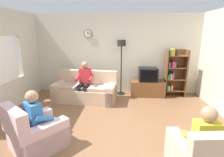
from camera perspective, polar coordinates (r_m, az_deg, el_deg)
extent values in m
plane|color=brown|center=(4.08, -0.61, -15.93)|extent=(12.00, 12.00, 0.00)
cube|color=beige|center=(6.21, 1.46, 7.93)|extent=(6.20, 0.12, 2.70)
cylinder|color=brown|center=(6.21, -7.79, 14.28)|extent=(0.28, 0.03, 0.28)
cylinder|color=white|center=(6.20, -7.82, 14.28)|extent=(0.24, 0.01, 0.24)
cube|color=black|center=(6.19, -7.84, 14.56)|extent=(0.02, 0.01, 0.09)
cube|color=black|center=(6.18, -7.46, 14.29)|extent=(0.11, 0.01, 0.01)
cube|color=beige|center=(6.47, -25.25, 7.27)|extent=(0.12, 1.10, 1.20)
cube|color=tan|center=(5.58, -8.70, -5.05)|extent=(1.97, 1.02, 0.42)
cube|color=tan|center=(5.78, -7.75, 0.33)|extent=(1.91, 0.38, 0.48)
cube|color=tan|center=(5.36, -0.15, -4.92)|extent=(0.30, 0.86, 0.56)
cube|color=tan|center=(5.88, -16.54, -3.78)|extent=(0.30, 0.86, 0.56)
cube|color=tan|center=(5.32, -3.86, -2.95)|extent=(0.66, 0.74, 0.10)
cube|color=tan|center=(5.64, -13.79, -2.35)|extent=(0.66, 0.74, 0.10)
cube|color=brown|center=(6.08, 11.34, -3.04)|extent=(1.10, 0.56, 0.52)
cube|color=black|center=(6.32, 11.08, -2.11)|extent=(1.10, 0.04, 0.03)
cube|color=black|center=(5.94, 11.59, 1.30)|extent=(0.60, 0.48, 0.44)
cube|color=black|center=(5.70, 11.89, 0.73)|extent=(0.50, 0.01, 0.36)
cube|color=brown|center=(6.10, 17.03, 1.68)|extent=(0.04, 0.36, 1.55)
cube|color=brown|center=(6.27, 22.74, 1.52)|extent=(0.04, 0.36, 1.55)
cube|color=brown|center=(6.34, 19.52, 1.95)|extent=(0.64, 0.02, 1.55)
cube|color=brown|center=(6.33, 19.47, -3.53)|extent=(0.60, 0.34, 0.02)
cube|color=#267F4C|center=(6.22, 17.38, -2.69)|extent=(0.04, 0.28, 0.18)
cube|color=silver|center=(6.23, 17.78, -2.82)|extent=(0.03, 0.28, 0.15)
cube|color=#72338C|center=(6.24, 18.22, -2.86)|extent=(0.04, 0.28, 0.14)
cube|color=gold|center=(6.25, 18.66, -2.70)|extent=(0.04, 0.28, 0.18)
cube|color=brown|center=(6.22, 19.77, -0.14)|extent=(0.60, 0.34, 0.02)
cube|color=#267F4C|center=(6.12, 17.65, 0.65)|extent=(0.04, 0.28, 0.15)
cube|color=#267F4C|center=(6.12, 18.08, 0.86)|extent=(0.04, 0.28, 0.20)
cube|color=gold|center=(6.14, 18.50, 0.73)|extent=(0.04, 0.28, 0.17)
cube|color=#72338C|center=(6.15, 19.01, 0.90)|extent=(0.05, 0.28, 0.21)
cube|color=brown|center=(6.14, 20.08, 3.36)|extent=(0.60, 0.34, 0.02)
cube|color=#72338C|center=(6.04, 17.96, 4.34)|extent=(0.05, 0.28, 0.18)
cube|color=black|center=(6.05, 18.49, 4.38)|extent=(0.05, 0.28, 0.19)
cube|color=red|center=(6.07, 19.06, 4.40)|extent=(0.06, 0.28, 0.20)
cube|color=#72338C|center=(6.08, 19.57, 4.28)|extent=(0.05, 0.28, 0.18)
cube|color=brown|center=(6.08, 20.40, 6.94)|extent=(0.60, 0.34, 0.02)
cube|color=#267F4C|center=(5.98, 18.21, 8.08)|extent=(0.04, 0.28, 0.20)
cube|color=gold|center=(6.00, 18.62, 8.06)|extent=(0.04, 0.28, 0.20)
cube|color=gold|center=(6.01, 19.16, 8.11)|extent=(0.05, 0.28, 0.21)
cube|color=black|center=(6.03, 19.71, 7.89)|extent=(0.05, 0.28, 0.17)
cylinder|color=black|center=(6.21, 2.88, -4.77)|extent=(0.28, 0.28, 0.03)
cylinder|color=black|center=(5.98, 2.98, 2.80)|extent=(0.04, 0.04, 1.70)
cylinder|color=black|center=(5.86, 3.10, 11.44)|extent=(0.28, 0.28, 0.20)
cube|color=beige|center=(3.69, -22.63, -17.13)|extent=(1.15, 1.15, 0.40)
cube|color=beige|center=(3.38, -29.17, -12.35)|extent=(0.74, 0.63, 0.50)
cube|color=beige|center=(3.91, -24.43, -14.17)|extent=(0.65, 0.75, 0.56)
cube|color=beige|center=(3.43, -20.17, -18.00)|extent=(0.65, 0.75, 0.56)
cube|color=#BCAD99|center=(2.69, 31.71, -19.88)|extent=(0.81, 0.27, 0.50)
cube|color=#BCAD99|center=(3.30, 31.54, -20.76)|extent=(0.29, 0.82, 0.56)
cube|color=red|center=(5.46, -8.60, 0.76)|extent=(0.36, 0.23, 0.48)
sphere|color=#A37A5B|center=(5.38, -8.78, 4.35)|extent=(0.22, 0.22, 0.22)
cylinder|color=black|center=(5.33, -8.22, -2.27)|extent=(0.17, 0.39, 0.13)
cylinder|color=black|center=(5.38, -10.05, -2.17)|extent=(0.17, 0.39, 0.13)
cylinder|color=black|center=(5.24, -8.75, -5.80)|extent=(0.12, 0.12, 0.52)
cylinder|color=black|center=(5.30, -10.61, -5.65)|extent=(0.12, 0.12, 0.52)
cylinder|color=red|center=(5.31, -6.78, 0.20)|extent=(0.12, 0.34, 0.20)
cylinder|color=red|center=(5.45, -11.02, 0.39)|extent=(0.12, 0.34, 0.20)
cube|color=#3372B2|center=(3.47, -24.14, -10.85)|extent=(0.39, 0.37, 0.48)
sphere|color=#A37A5B|center=(3.34, -24.61, -5.36)|extent=(0.22, 0.22, 0.22)
cylinder|color=#2D334C|center=(3.71, -21.59, -12.99)|extent=(0.34, 0.38, 0.13)
cylinder|color=#2D334C|center=(3.57, -20.26, -14.04)|extent=(0.34, 0.38, 0.13)
cylinder|color=#2D334C|center=(3.89, -18.70, -15.08)|extent=(0.15, 0.15, 0.40)
cylinder|color=#2D334C|center=(3.75, -17.29, -16.15)|extent=(0.15, 0.15, 0.40)
cylinder|color=#3372B2|center=(3.69, -24.03, -9.64)|extent=(0.27, 0.32, 0.20)
cylinder|color=#3372B2|center=(3.34, -21.00, -11.93)|extent=(0.27, 0.32, 0.20)
cube|color=yellow|center=(2.91, 28.20, -16.45)|extent=(0.36, 0.24, 0.48)
sphere|color=#A37A5B|center=(2.76, 28.98, -10.05)|extent=(0.22, 0.22, 0.22)
cylinder|color=#4C4742|center=(3.13, 24.34, -18.80)|extent=(0.17, 0.39, 0.13)
cylinder|color=#4C4742|center=(3.21, 27.38, -18.28)|extent=(0.17, 0.39, 0.13)
cylinder|color=#4C4742|center=(3.39, 22.45, -20.25)|extent=(0.12, 0.12, 0.40)
cylinder|color=#4C4742|center=(3.46, 25.34, -19.78)|extent=(0.12, 0.12, 0.40)
cylinder|color=yellow|center=(2.90, 23.39, -16.41)|extent=(0.13, 0.34, 0.20)
cylinder|color=yellow|center=(3.09, 30.70, -15.28)|extent=(0.13, 0.34, 0.20)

